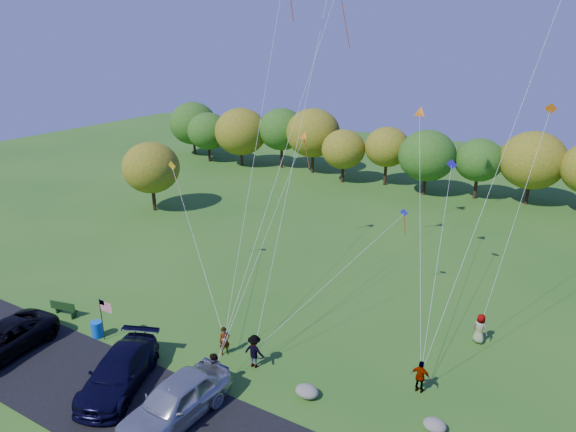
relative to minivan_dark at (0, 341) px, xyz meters
name	(u,v)px	position (x,y,z in m)	size (l,w,h in m)	color
ground	(216,375)	(11.21, 4.64, -0.91)	(140.00, 140.00, 0.00)	#275F1B
asphalt_lane	(161,421)	(11.21, 0.64, -0.88)	(44.00, 6.00, 0.06)	black
treeline	(447,155)	(13.35, 40.92, 3.97)	(76.45, 28.28, 8.49)	#392014
minivan_dark	(0,341)	(0.00, 0.00, 0.00)	(2.83, 6.13, 1.70)	black
minivan_navy	(119,372)	(7.73, 1.38, 0.02)	(2.44, 6.00, 1.74)	black
minivan_silver	(176,401)	(11.75, 1.10, 0.15)	(2.36, 5.87, 2.00)	#ACB1B7
flyer_a	(225,341)	(10.50, 6.37, -0.07)	(0.61, 0.40, 1.68)	#4C4C59
flyer_b	(214,371)	(11.80, 3.84, 0.04)	(0.92, 0.72, 1.90)	#4C4C59
flyer_c	(254,351)	(12.54, 6.29, 0.03)	(1.21, 0.70, 1.87)	#4C4C59
flyer_d	(421,377)	(20.74, 8.76, -0.04)	(1.02, 0.42, 1.73)	#4C4C59
flyer_e	(480,329)	(22.35, 14.77, -0.02)	(0.88, 0.57, 1.79)	#4C4C59
park_bench	(64,308)	(-0.74, 4.51, -0.38)	(1.77, 0.68, 0.99)	#153613
trash_barrel	(97,329)	(2.99, 3.94, -0.42)	(0.65, 0.65, 0.98)	blue
flag_assembly	(104,310)	(3.87, 3.94, 1.10)	(0.98, 0.64, 2.66)	black
boulder_near	(307,391)	(16.11, 5.58, -0.61)	(1.19, 0.93, 0.60)	gray
boulder_far	(435,425)	(22.12, 6.51, -0.64)	(1.04, 0.87, 0.54)	gray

